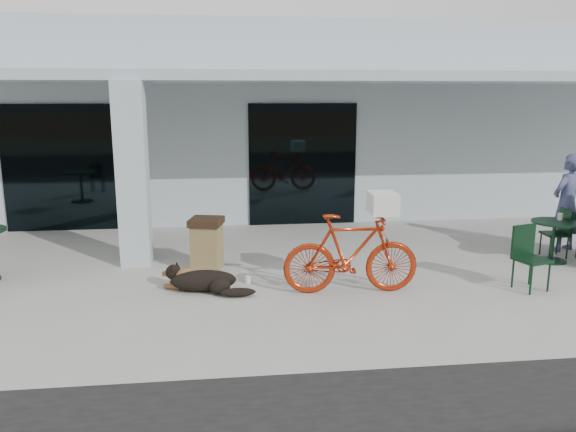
{
  "coord_description": "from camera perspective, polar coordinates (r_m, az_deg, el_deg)",
  "views": [
    {
      "loc": [
        0.01,
        -7.38,
        2.9
      ],
      "look_at": [
        1.04,
        1.28,
        1.0
      ],
      "focal_mm": 35.0,
      "sensor_mm": 36.0,
      "label": 1
    }
  ],
  "objects": [
    {
      "name": "person",
      "position": [
        11.67,
        26.45,
        1.22
      ],
      "size": [
        0.79,
        0.68,
        1.83
      ],
      "primitive_type": "imported",
      "rotation": [
        0.0,
        0.0,
        3.58
      ],
      "color": "#464D76",
      "rests_on": "ground"
    },
    {
      "name": "ground",
      "position": [
        7.93,
        -6.44,
        -9.24
      ],
      "size": [
        80.0,
        80.0,
        0.0
      ],
      "primitive_type": "plane",
      "color": "#B0AFA6",
      "rests_on": "ground"
    },
    {
      "name": "cup_on_table",
      "position": [
        10.97,
        25.91,
        -0.05
      ],
      "size": [
        0.09,
        0.09,
        0.12
      ],
      "primitive_type": "cylinder",
      "rotation": [
        0.0,
        0.0,
        -0.0
      ],
      "color": "white",
      "rests_on": "cafe_table_far"
    },
    {
      "name": "storefront_glass_right",
      "position": [
        12.58,
        1.49,
        5.22
      ],
      "size": [
        2.4,
        0.06,
        2.7
      ],
      "primitive_type": "cube",
      "color": "black",
      "rests_on": "ground"
    },
    {
      "name": "cup_near_dog",
      "position": [
        8.86,
        -4.08,
        -6.46
      ],
      "size": [
        0.1,
        0.1,
        0.11
      ],
      "primitive_type": "cylinder",
      "rotation": [
        0.0,
        0.0,
        -0.15
      ],
      "color": "white",
      "rests_on": "ground"
    },
    {
      "name": "dog",
      "position": [
        8.53,
        -8.56,
        -6.39
      ],
      "size": [
        1.18,
        0.81,
        0.38
      ],
      "primitive_type": null,
      "rotation": [
        0.0,
        0.0,
        -0.43
      ],
      "color": "black",
      "rests_on": "ground"
    },
    {
      "name": "bicycle",
      "position": [
        8.32,
        6.4,
        -3.82
      ],
      "size": [
        2.02,
        0.65,
        1.2
      ],
      "primitive_type": "imported",
      "rotation": [
        0.0,
        0.0,
        1.53
      ],
      "color": "#A5280D",
      "rests_on": "ground"
    },
    {
      "name": "cafe_chair_far_a",
      "position": [
        9.19,
        23.55,
        -4.01
      ],
      "size": [
        0.56,
        0.59,
        0.97
      ],
      "primitive_type": null,
      "rotation": [
        0.0,
        0.0,
        0.29
      ],
      "color": "black",
      "rests_on": "ground"
    },
    {
      "name": "cafe_table_far",
      "position": [
        10.9,
        25.31,
        -2.36
      ],
      "size": [
        0.78,
        0.78,
        0.73
      ],
      "primitive_type": null,
      "rotation": [
        0.0,
        0.0,
        -0.0
      ],
      "color": "black",
      "rests_on": "ground"
    },
    {
      "name": "cafe_chair_far_b",
      "position": [
        11.21,
        25.49,
        -1.59
      ],
      "size": [
        0.45,
        0.41,
        0.88
      ],
      "primitive_type": null,
      "rotation": [
        0.0,
        0.0,
        -1.6
      ],
      "color": "black",
      "rests_on": "ground"
    },
    {
      "name": "storefront_glass_left",
      "position": [
        12.87,
        -21.21,
        4.55
      ],
      "size": [
        2.8,
        0.06,
        2.7
      ],
      "primitive_type": "cube",
      "color": "black",
      "rests_on": "ground"
    },
    {
      "name": "overhang",
      "position": [
        10.98,
        -7.0,
        13.83
      ],
      "size": [
        22.0,
        2.8,
        0.18
      ],
      "primitive_type": "cube",
      "color": "#AAB9C0",
      "rests_on": "column"
    },
    {
      "name": "column",
      "position": [
        9.89,
        -15.51,
        4.06
      ],
      "size": [
        0.5,
        0.5,
        3.12
      ],
      "primitive_type": "cube",
      "color": "#AAB9C0",
      "rests_on": "ground"
    },
    {
      "name": "laundry_basket",
      "position": [
        8.24,
        9.61,
        1.31
      ],
      "size": [
        0.4,
        0.53,
        0.3
      ],
      "primitive_type": "cube",
      "rotation": [
        0.0,
        0.0,
        1.53
      ],
      "color": "white",
      "rests_on": "bicycle"
    },
    {
      "name": "trash_receptacle",
      "position": [
        9.51,
        -8.24,
        -2.82
      ],
      "size": [
        0.63,
        0.63,
        0.88
      ],
      "primitive_type": null,
      "rotation": [
        0.0,
        0.0,
        -0.24
      ],
      "color": "olive",
      "rests_on": "ground"
    },
    {
      "name": "building",
      "position": [
        15.89,
        -6.87,
        9.88
      ],
      "size": [
        22.0,
        7.0,
        4.5
      ],
      "primitive_type": "cube",
      "color": "#AAB9C0",
      "rests_on": "ground"
    }
  ]
}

